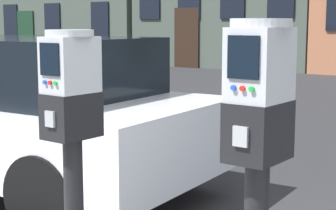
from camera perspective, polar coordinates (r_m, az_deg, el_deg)
The scene contains 2 objects.
parking_meter_near_kerb at distance 2.54m, azimuth -9.94°, elevation -2.01°, with size 0.23×0.26×1.38m.
parking_meter_twin_adjacent at distance 2.00m, azimuth 9.30°, elevation -3.93°, with size 0.23×0.26×1.42m.
Camera 1 is at (1.37, -2.11, 1.54)m, focal length 58.84 mm.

